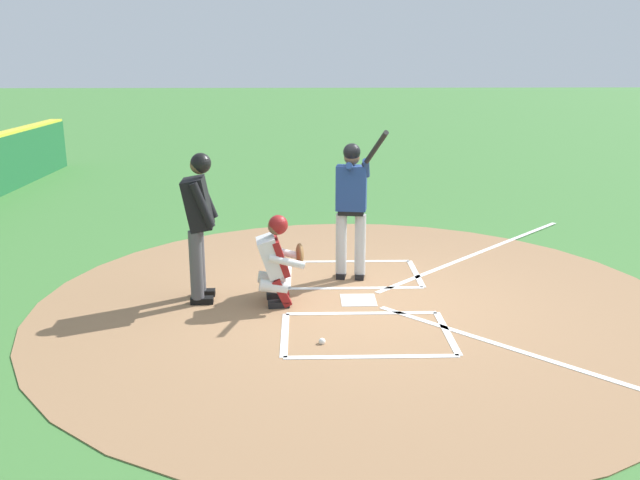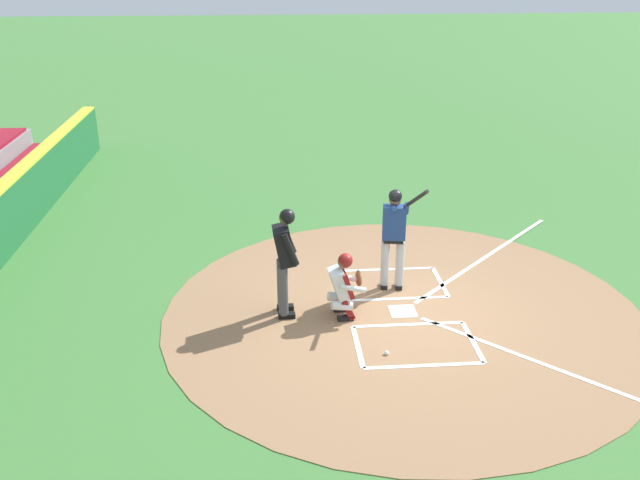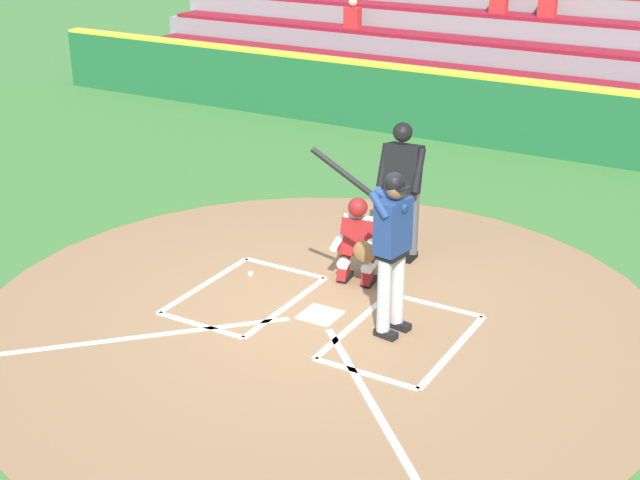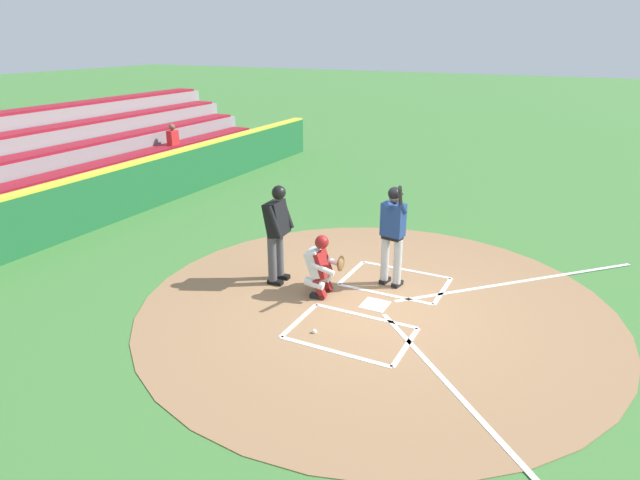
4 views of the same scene
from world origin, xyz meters
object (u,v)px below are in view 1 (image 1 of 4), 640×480
Objects in this scene: plate_umpire at (199,217)px; baseball at (322,341)px; batter at (352,201)px; catcher at (277,258)px.

baseball is (1.39, 1.47, -1.04)m from plate_umpire.
batter is 1.42m from catcher.
batter is 2.46m from baseball.
batter is 2.08m from plate_umpire.
catcher is at bearing 82.65° from plate_umpire.
plate_umpire reaches higher than catcher.
baseball is at bearing 46.60° from plate_umpire.
batter is at bearing 167.89° from baseball.
catcher is 15.27× the size of baseball.
baseball is at bearing 22.05° from catcher.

